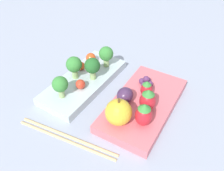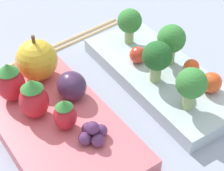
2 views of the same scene
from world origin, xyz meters
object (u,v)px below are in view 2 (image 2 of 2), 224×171
object	(u,v)px
broccoli_floret_0	(171,40)
apple	(37,60)
broccoli_floret_1	(191,84)
broccoli_floret_2	(156,57)
cherry_tomato_0	(138,55)
strawberry_1	(65,115)
broccoli_floret_3	(130,22)
chopsticks_pair	(63,43)
cherry_tomato_1	(211,82)
cherry_tomato_2	(191,67)
bento_box_savoury	(160,76)
grape_cluster	(93,133)
strawberry_2	(34,99)
plum	(72,86)
strawberry_0	(10,82)
bento_box_fruit	(56,124)

from	to	relation	value
broccoli_floret_0	apple	xyz separation A→B (m)	(-0.07, -0.15, -0.01)
broccoli_floret_1	broccoli_floret_2	xyz separation A→B (m)	(-0.06, -0.00, 0.00)
broccoli_floret_0	cherry_tomato_0	xyz separation A→B (m)	(-0.02, -0.03, -0.02)
broccoli_floret_0	apple	size ratio (longest dim) A/B	0.92
broccoli_floret_2	strawberry_1	xyz separation A→B (m)	(0.01, -0.13, -0.02)
cherry_tomato_0	broccoli_floret_3	bearing A→B (deg)	157.80
chopsticks_pair	cherry_tomato_1	bearing A→B (deg)	22.79
cherry_tomato_0	cherry_tomato_2	bearing A→B (deg)	35.82
broccoli_floret_3	strawberry_1	size ratio (longest dim) A/B	1.33
broccoli_floret_2	cherry_tomato_1	bearing A→B (deg)	37.79
broccoli_floret_3	bento_box_savoury	bearing A→B (deg)	-2.20
broccoli_floret_0	broccoli_floret_2	distance (m)	0.04
broccoli_floret_0	chopsticks_pair	bearing A→B (deg)	-148.90
cherry_tomato_0	grape_cluster	size ratio (longest dim) A/B	0.65
broccoli_floret_0	broccoli_floret_3	distance (m)	0.07
broccoli_floret_0	strawberry_2	distance (m)	0.19
cherry_tomato_1	strawberry_2	xyz separation A→B (m)	(-0.08, -0.19, 0.01)
plum	strawberry_1	bearing A→B (deg)	-37.34
chopsticks_pair	strawberry_2	bearing A→B (deg)	-38.25
broccoli_floret_1	chopsticks_pair	distance (m)	0.23
bento_box_savoury	plum	size ratio (longest dim) A/B	6.24
strawberry_2	grape_cluster	xyz separation A→B (m)	(0.07, 0.03, -0.01)
broccoli_floret_0	grape_cluster	size ratio (longest dim) A/B	1.65
broccoli_floret_0	grape_cluster	world-z (taller)	broccoli_floret_0
broccoli_floret_2	cherry_tomato_0	size ratio (longest dim) A/B	2.51
broccoli_floret_3	chopsticks_pair	distance (m)	0.11
cherry_tomato_1	strawberry_0	world-z (taller)	strawberry_0
broccoli_floret_0	apple	distance (m)	0.17
broccoli_floret_1	cherry_tomato_1	xyz separation A→B (m)	(-0.01, 0.04, -0.02)
strawberry_0	strawberry_1	xyz separation A→B (m)	(0.07, 0.03, -0.01)
cherry_tomato_2	chopsticks_pair	bearing A→B (deg)	-151.90
strawberry_1	chopsticks_pair	bearing A→B (deg)	153.00
cherry_tomato_0	apple	distance (m)	0.13
bento_box_savoury	broccoli_floret_1	distance (m)	0.08
broccoli_floret_3	cherry_tomato_1	bearing A→B (deg)	8.29
broccoli_floret_2	grape_cluster	distance (m)	0.13
broccoli_floret_0	strawberry_2	xyz separation A→B (m)	(-0.01, -0.19, -0.01)
apple	grape_cluster	size ratio (longest dim) A/B	1.79
bento_box_fruit	strawberry_1	xyz separation A→B (m)	(0.02, 0.00, 0.03)
strawberry_1	plum	distance (m)	0.05
bento_box_fruit	cherry_tomato_1	xyz separation A→B (m)	(0.06, 0.18, 0.02)
strawberry_1	chopsticks_pair	size ratio (longest dim) A/B	0.18
broccoli_floret_3	cherry_tomato_2	xyz separation A→B (m)	(0.10, 0.02, -0.02)
bento_box_fruit	plum	xyz separation A→B (m)	(-0.02, 0.03, 0.03)
strawberry_1	grape_cluster	distance (m)	0.04
broccoli_floret_3	chopsticks_pair	size ratio (longest dim) A/B	0.24
broccoli_floret_0	cherry_tomato_1	bearing A→B (deg)	3.43
broccoli_floret_3	chopsticks_pair	bearing A→B (deg)	-136.44
bento_box_savoury	strawberry_1	distance (m)	0.15
strawberry_0	chopsticks_pair	xyz separation A→B (m)	(-0.09, 0.11, -0.04)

